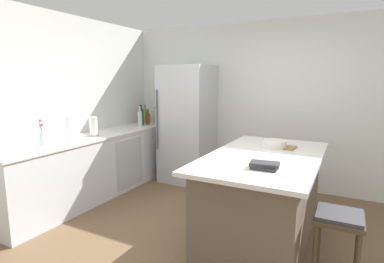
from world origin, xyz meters
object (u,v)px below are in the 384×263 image
refrigerator (187,124)px  whiskey_bottle (148,119)px  cutting_board (282,147)px  sink_faucet (68,128)px  kitchen_island (263,197)px  bar_stool (338,227)px  olive_oil_bottle (145,116)px  mixing_bowl (275,144)px  cookbook_stack (265,165)px  flower_vase (42,137)px  wine_bottle (142,117)px  soda_bottle (140,118)px  gin_bottle (155,117)px  paper_towel_roll (93,127)px

refrigerator → whiskey_bottle: 0.79m
cutting_board → sink_faucet: bearing=-164.4°
kitchen_island → whiskey_bottle: whiskey_bottle is taller
bar_stool → sink_faucet: (-3.29, 0.22, 0.53)m
olive_oil_bottle → mixing_bowl: bearing=-21.9°
cookbook_stack → sink_faucet: bearing=175.9°
kitchen_island → flower_vase: (-2.53, -0.72, 0.54)m
wine_bottle → soda_bottle: bearing=-69.5°
cutting_board → cookbook_stack: bearing=-87.4°
whiskey_bottle → wine_bottle: wine_bottle is taller
kitchen_island → sink_faucet: bearing=-173.1°
refrigerator → whiskey_bottle: refrigerator is taller
gin_bottle → cutting_board: gin_bottle is taller
whiskey_bottle → mixing_bowl: (2.46, -0.94, -0.04)m
flower_vase → wine_bottle: size_ratio=0.89×
bar_stool → soda_bottle: bearing=152.6°
paper_towel_roll → mixing_bowl: size_ratio=1.16×
kitchen_island → wine_bottle: wine_bottle is taller
flower_vase → mixing_bowl: bearing=23.4°
refrigerator → wine_bottle: 0.87m
kitchen_island → bar_stool: bearing=-35.4°
paper_towel_roll → cookbook_stack: paper_towel_roll is taller
wine_bottle → kitchen_island: bearing=-26.1°
sink_faucet → whiskey_bottle: sink_faucet is taller
gin_bottle → cookbook_stack: size_ratio=1.06×
flower_vase → olive_oil_bottle: olive_oil_bottle is taller
sink_faucet → cutting_board: (2.63, 0.73, -0.13)m
bar_stool → soda_bottle: soda_bottle is taller
paper_towel_roll → cutting_board: size_ratio=0.98×
kitchen_island → wine_bottle: size_ratio=5.33×
flower_vase → gin_bottle: 2.25m
sink_faucet → gin_bottle: 1.84m
sink_faucet → mixing_bowl: bearing=15.2°
paper_towel_roll → gin_bottle: bearing=88.7°
soda_bottle → whiskey_bottle: bearing=79.8°
wine_bottle → whiskey_bottle: bearing=57.3°
sink_faucet → wine_bottle: bearing=88.5°
refrigerator → cutting_board: 1.98m
gin_bottle → mixing_bowl: bearing=-25.1°
paper_towel_roll → whiskey_bottle: 1.29m
whiskey_bottle → kitchen_island: bearing=-28.5°
wine_bottle → mixing_bowl: (2.52, -0.84, -0.08)m
olive_oil_bottle → cutting_board: bearing=-20.6°
whiskey_bottle → soda_bottle: soda_bottle is taller
mixing_bowl → kitchen_island: bearing=-92.0°
flower_vase → paper_towel_roll: flower_vase is taller
mixing_bowl → olive_oil_bottle: bearing=158.1°
sink_faucet → paper_towel_roll: (0.10, 0.35, -0.02)m
olive_oil_bottle → soda_bottle: (0.10, -0.28, -0.00)m
cutting_board → soda_bottle: bearing=164.3°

